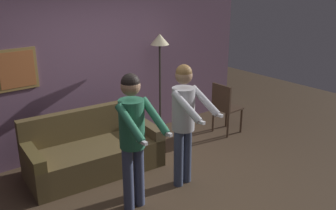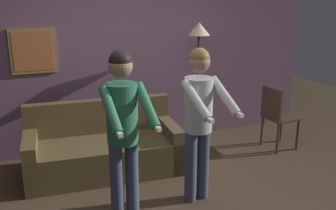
{
  "view_description": "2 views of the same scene",
  "coord_description": "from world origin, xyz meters",
  "views": [
    {
      "loc": [
        -2.64,
        -3.4,
        2.73
      ],
      "look_at": [
        0.0,
        -0.08,
        1.25
      ],
      "focal_mm": 40.0,
      "sensor_mm": 36.0,
      "label": 1
    },
    {
      "loc": [
        -1.37,
        -3.28,
        2.17
      ],
      "look_at": [
        0.04,
        0.11,
        1.11
      ],
      "focal_mm": 40.0,
      "sensor_mm": 36.0,
      "label": 2
    }
  ],
  "objects": [
    {
      "name": "couch",
      "position": [
        -0.43,
        1.13,
        0.28
      ],
      "size": [
        1.96,
        1.01,
        0.87
      ],
      "color": "brown",
      "rests_on": "ground_plane"
    },
    {
      "name": "person_standing_left",
      "position": [
        -0.48,
        -0.03,
        1.03
      ],
      "size": [
        0.45,
        0.66,
        1.71
      ],
      "color": "#3E4868",
      "rests_on": "ground_plane"
    },
    {
      "name": "dining_chair_distant",
      "position": [
        2.07,
        0.9,
        0.53
      ],
      "size": [
        0.43,
        0.43,
        0.93
      ],
      "color": "#4C3828",
      "rests_on": "ground_plane"
    },
    {
      "name": "person_standing_right",
      "position": [
        0.35,
        0.03,
        1.01
      ],
      "size": [
        0.47,
        0.67,
        1.68
      ],
      "color": "#3B4661",
      "rests_on": "ground_plane"
    },
    {
      "name": "torchiere_lamp",
      "position": [
        1.1,
        1.53,
        1.5
      ],
      "size": [
        0.32,
        0.32,
        1.82
      ],
      "color": "#332D28",
      "rests_on": "ground_plane"
    },
    {
      "name": "back_wall_assembly",
      "position": [
        -0.01,
        1.93,
        1.3
      ],
      "size": [
        6.4,
        0.09,
        2.6
      ],
      "color": "#6A4B63",
      "rests_on": "ground_plane"
    },
    {
      "name": "ground_plane",
      "position": [
        0.0,
        0.0,
        0.0
      ],
      "size": [
        12.0,
        12.0,
        0.0
      ],
      "primitive_type": "plane",
      "color": "#4E3B29"
    }
  ]
}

